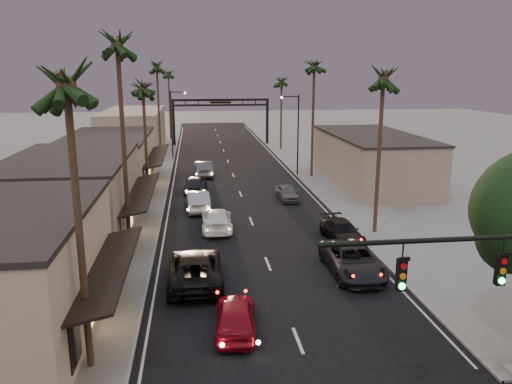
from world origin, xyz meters
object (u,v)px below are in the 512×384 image
object	(u,v)px
palm_far	(168,71)
oncoming_silver	(198,200)
curbside_black	(342,231)
streetlight_left	(174,119)
palm_lb	(117,38)
palm_la	(65,73)
palm_rb	(314,62)
palm_lc	(143,83)
oncoming_pickup	(195,268)
arch	(221,110)
palm_rc	(282,78)
curbside_near	(352,260)
oncoming_red	(235,316)
palm_ra	(384,72)
streetlight_right	(296,128)
palm_ld	(157,63)

from	to	relation	value
palm_far	oncoming_silver	world-z (taller)	palm_far
palm_far	curbside_black	xyz separation A→B (m)	(14.00, -55.44, -10.73)
streetlight_left	palm_lb	world-z (taller)	palm_lb
palm_la	palm_rb	distance (m)	39.01
palm_lb	palm_far	xyz separation A→B (m)	(0.30, 56.00, -1.94)
palm_lc	palm_far	world-z (taller)	palm_far
palm_lc	palm_far	bearing A→B (deg)	89.59
palm_la	oncoming_silver	bearing A→B (deg)	78.84
palm_lc	oncoming_pickup	size ratio (longest dim) A/B	1.91
arch	palm_rc	distance (m)	11.59
palm_la	curbside_near	size ratio (longest dim) A/B	2.20
palm_rc	curbside_black	bearing A→B (deg)	-94.00
streetlight_left	palm_rc	bearing A→B (deg)	21.14
palm_rb	curbside_near	bearing A→B (deg)	-98.30
arch	oncoming_pickup	world-z (taller)	arch
palm_lc	oncoming_red	world-z (taller)	palm_lc
palm_ra	curbside_near	xyz separation A→B (m)	(-3.95, -7.07, -10.61)
curbside_black	arch	bearing A→B (deg)	91.32
palm_ra	curbside_black	bearing A→B (deg)	-153.66
palm_ra	curbside_near	bearing A→B (deg)	-119.20
palm_lb	palm_rc	xyz separation A→B (m)	(17.20, 42.00, -2.92)
oncoming_silver	curbside_near	world-z (taller)	oncoming_silver
palm_lb	curbside_near	bearing A→B (deg)	-20.92
oncoming_red	curbside_near	world-z (taller)	curbside_near
palm_la	palm_rb	bearing A→B (deg)	63.83
palm_lb	curbside_black	bearing A→B (deg)	2.26
palm_ra	arch	bearing A→B (deg)	100.59
oncoming_silver	palm_far	bearing A→B (deg)	-88.00
arch	palm_rc	size ratio (longest dim) A/B	1.25
curbside_black	palm_lc	bearing A→B (deg)	131.25
palm_rb	palm_far	distance (m)	37.98
streetlight_right	oncoming_red	world-z (taller)	streetlight_right
palm_rb	oncoming_red	bearing A→B (deg)	-108.91
streetlight_left	palm_la	size ratio (longest dim) A/B	0.68
arch	streetlight_left	xyz separation A→B (m)	(-6.92, -12.00, -0.20)
palm_ra	palm_rc	xyz separation A→B (m)	(0.00, 40.00, -0.97)
oncoming_silver	palm_rc	bearing A→B (deg)	-114.69
palm_la	palm_lc	xyz separation A→B (m)	(-0.00, 27.00, -0.97)
palm_rc	oncoming_silver	size ratio (longest dim) A/B	2.38
palm_ra	oncoming_silver	bearing A→B (deg)	148.59
palm_rb	oncoming_red	world-z (taller)	palm_rb
curbside_near	streetlight_right	bearing A→B (deg)	85.45
arch	oncoming_silver	bearing A→B (deg)	-96.13
palm_rb	palm_lb	bearing A→B (deg)	-128.02
palm_la	curbside_black	xyz separation A→B (m)	(14.30, 13.56, -10.73)
palm_lb	curbside_black	xyz separation A→B (m)	(14.30, 0.56, -12.67)
palm_lc	palm_far	xyz separation A→B (m)	(0.30, 42.00, 0.97)
streetlight_right	palm_ld	distance (m)	19.78
palm_ld	palm_far	size ratio (longest dim) A/B	1.08
arch	palm_rb	xyz separation A→B (m)	(8.60, -26.00, 6.88)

